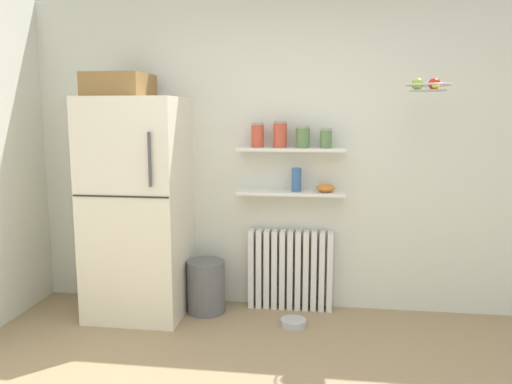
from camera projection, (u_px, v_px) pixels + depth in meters
name	position (u px, v px, depth m)	size (l,w,h in m)	color
back_wall	(292.00, 155.00, 4.28)	(7.04, 0.10, 2.60)	silver
refrigerator	(137.00, 203.00, 4.12)	(0.76, 0.71, 1.96)	silver
radiator	(290.00, 270.00, 4.30)	(0.71, 0.12, 0.67)	white
wall_shelf_lower	(291.00, 193.00, 4.17)	(0.88, 0.22, 0.03)	white
wall_shelf_upper	(291.00, 149.00, 4.12)	(0.88, 0.22, 0.03)	white
storage_jar_0	(258.00, 135.00, 4.14)	(0.10, 0.10, 0.20)	#C64C38
storage_jar_1	(280.00, 134.00, 4.11)	(0.11, 0.11, 0.22)	#C64C38
storage_jar_2	(303.00, 137.00, 4.09)	(0.11, 0.11, 0.18)	#5B7F4C
storage_jar_3	(326.00, 138.00, 4.06)	(0.10, 0.10, 0.16)	#5B7F4C
vase	(296.00, 180.00, 4.15)	(0.08, 0.08, 0.19)	#38609E
shelf_bowl	(326.00, 188.00, 4.13)	(0.15, 0.15, 0.07)	orange
trash_bin	(206.00, 286.00, 4.24)	(0.31, 0.31, 0.44)	slate
pet_food_bowl	(293.00, 323.00, 3.99)	(0.20, 0.20, 0.05)	#B7B7BC
hanging_fruit_basket	(428.00, 86.00, 3.61)	(0.32, 0.32, 0.10)	#B2B2B7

